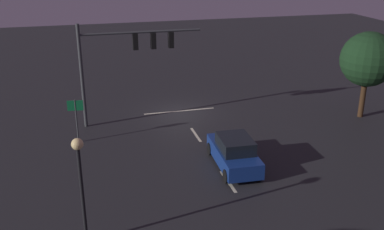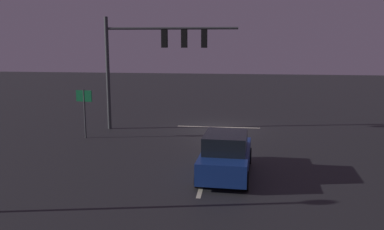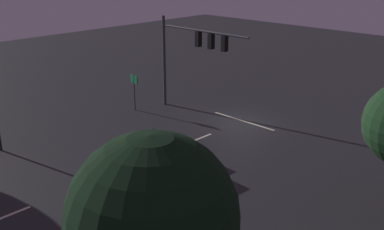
% 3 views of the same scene
% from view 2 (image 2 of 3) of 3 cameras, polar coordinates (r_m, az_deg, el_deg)
% --- Properties ---
extents(ground_plane, '(80.00, 80.00, 0.00)m').
position_cam_2_polar(ground_plane, '(24.56, 3.66, -1.86)').
color(ground_plane, '#232326').
extents(traffic_signal_assembly, '(7.62, 0.47, 6.52)m').
position_cam_2_polar(traffic_signal_assembly, '(23.66, -5.31, 9.01)').
color(traffic_signal_assembly, '#383A3D').
rests_on(traffic_signal_assembly, ground_plane).
extents(lane_dash_far, '(0.16, 2.20, 0.01)m').
position_cam_2_polar(lane_dash_far, '(20.67, 2.99, -4.19)').
color(lane_dash_far, beige).
rests_on(lane_dash_far, ground_plane).
extents(lane_dash_mid, '(0.16, 2.20, 0.01)m').
position_cam_2_polar(lane_dash_mid, '(14.96, 1.32, -9.96)').
color(lane_dash_mid, beige).
rests_on(lane_dash_mid, ground_plane).
extents(stop_bar, '(5.00, 0.16, 0.01)m').
position_cam_2_polar(stop_bar, '(24.89, 3.70, -1.68)').
color(stop_bar, beige).
rests_on(stop_bar, ground_plane).
extents(car_approaching, '(2.08, 4.44, 1.70)m').
position_cam_2_polar(car_approaching, '(16.05, 4.73, -5.59)').
color(car_approaching, navy).
rests_on(car_approaching, ground_plane).
extents(route_sign, '(0.90, 0.18, 2.63)m').
position_cam_2_polar(route_sign, '(22.54, -14.77, 1.62)').
color(route_sign, '#383A3D').
rests_on(route_sign, ground_plane).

